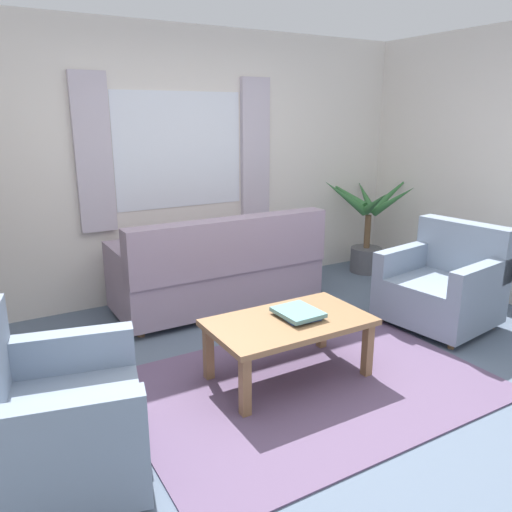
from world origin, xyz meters
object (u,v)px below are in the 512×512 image
Objects in this scene: potted_plant at (367,229)px; couch at (220,272)px; armchair_left at (45,419)px; armchair_right at (444,285)px; book_stack_on_table at (298,313)px; coffee_table at (289,327)px.

couch is at bearing -174.08° from potted_plant.
armchair_right is (3.31, 0.38, 0.00)m from armchair_left.
armchair_left is at bearing -170.99° from book_stack_on_table.
potted_plant reaches higher than armchair_left.
armchair_left and armchair_right have the same top height.
coffee_table is at bearing -172.72° from book_stack_on_table.
armchair_left reaches higher than coffee_table.
coffee_table is at bearing 83.20° from couch.
potted_plant is (2.09, 1.61, 0.05)m from book_stack_on_table.
potted_plant is at bearing 37.62° from book_stack_on_table.
armchair_right reaches higher than coffee_table.
armchair_left is (-1.78, -1.67, -0.01)m from couch.
armchair_left is at bearing 43.27° from couch.
coffee_table is (-0.17, -1.42, 0.01)m from couch.
coffee_table is (-1.70, -0.12, 0.03)m from armchair_right.
armchair_left is at bearing -91.67° from armchair_right.
armchair_left is 1.71m from book_stack_on_table.
armchair_left reaches higher than book_stack_on_table.
book_stack_on_table is at bearing 7.28° from coffee_table.
book_stack_on_table is (-0.09, -1.41, 0.10)m from couch.
couch is at bearing -138.31° from armchair_right.
potted_plant is (3.78, 1.88, 0.16)m from armchair_left.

